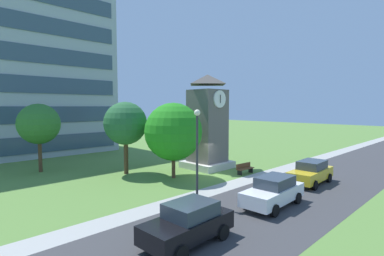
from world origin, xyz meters
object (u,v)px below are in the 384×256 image
at_px(parked_car_yellow, 311,172).
at_px(street_lamp, 197,145).
at_px(tree_near_tower, 173,132).
at_px(park_bench, 245,168).
at_px(parked_car_black, 188,223).
at_px(parked_car_white, 273,191).
at_px(clock_tower, 207,127).
at_px(tree_by_building, 125,124).
at_px(tree_streetside, 39,124).

bearing_deg(parked_car_yellow, street_lamp, 163.58).
height_order(street_lamp, tree_near_tower, tree_near_tower).
height_order(park_bench, street_lamp, street_lamp).
height_order(park_bench, parked_car_black, parked_car_black).
distance_m(parked_car_white, parked_car_yellow, 6.32).
bearing_deg(clock_tower, parked_car_black, -140.24).
bearing_deg(street_lamp, parked_car_black, -139.54).
xyz_separation_m(clock_tower, park_bench, (0.42, -3.92, -3.32)).
xyz_separation_m(clock_tower, parked_car_black, (-11.53, -9.59, -2.92)).
xyz_separation_m(street_lamp, tree_by_building, (1.09, 9.54, 0.82)).
relative_size(clock_tower, parked_car_black, 2.08).
relative_size(park_bench, tree_near_tower, 0.31).
distance_m(parked_car_black, parked_car_yellow, 12.86).
xyz_separation_m(tree_by_building, parked_car_white, (1.79, -12.82, -3.40)).
relative_size(clock_tower, parked_car_white, 1.89).
distance_m(clock_tower, park_bench, 5.15).
height_order(clock_tower, tree_near_tower, clock_tower).
xyz_separation_m(street_lamp, tree_streetside, (-3.90, 15.33, 0.73)).
bearing_deg(street_lamp, parked_car_yellow, -16.42).
bearing_deg(clock_tower, parked_car_yellow, -81.79).
bearing_deg(parked_car_white, parked_car_black, 178.72).
distance_m(park_bench, tree_streetside, 18.05).
height_order(tree_by_building, parked_car_yellow, tree_by_building).
bearing_deg(tree_streetside, parked_car_yellow, -54.06).
distance_m(street_lamp, tree_streetside, 15.84).
distance_m(park_bench, parked_car_yellow, 5.34).
xyz_separation_m(clock_tower, tree_near_tower, (-4.83, -0.81, -0.08)).
distance_m(tree_streetside, tree_near_tower, 11.91).
bearing_deg(street_lamp, tree_by_building, 83.48).
relative_size(tree_by_building, parked_car_yellow, 1.32).
bearing_deg(tree_streetside, parked_car_black, -89.30).
relative_size(clock_tower, street_lamp, 1.56).
bearing_deg(parked_car_yellow, tree_streetside, 125.94).
relative_size(park_bench, tree_by_building, 0.30).
xyz_separation_m(park_bench, parked_car_white, (-5.40, -5.82, 0.40)).
distance_m(tree_near_tower, parked_car_white, 9.37).
height_order(tree_by_building, tree_near_tower, tree_by_building).
distance_m(park_bench, tree_near_tower, 6.91).
bearing_deg(park_bench, clock_tower, 96.15).
bearing_deg(tree_by_building, parked_car_black, -110.60).
bearing_deg(parked_car_white, park_bench, 47.15).
relative_size(street_lamp, tree_streetside, 0.93).
bearing_deg(tree_by_building, street_lamp, -96.52).
xyz_separation_m(parked_car_white, parked_car_yellow, (6.30, 0.57, 0.00)).
distance_m(tree_streetside, tree_by_building, 7.64).
relative_size(clock_tower, parked_car_yellow, 1.87).
bearing_deg(tree_near_tower, tree_by_building, 116.49).
relative_size(tree_streetside, tree_near_tower, 0.99).
bearing_deg(tree_near_tower, parked_car_yellow, -53.64).
bearing_deg(park_bench, street_lamp, -162.94).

